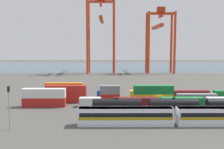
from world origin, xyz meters
TOP-DOWN VIEW (x-y plane):
  - ground_plane at (0.00, 40.00)m, footprint 420.00×420.00m
  - harbour_water at (0.00, 146.65)m, footprint 400.00×110.00m
  - passenger_train at (10.14, -23.77)m, footprint 63.50×3.14m
  - freight_tank_row at (8.58, -14.10)m, footprint 55.29×2.88m
  - signal_mast at (-35.40, -26.55)m, footprint 0.36×0.60m
  - shipping_container_0 at (-33.43, -5.28)m, footprint 12.10×2.44m
  - shipping_container_1 at (-33.43, -5.28)m, footprint 12.10×2.44m
  - shipping_container_2 at (-20.37, -5.28)m, footprint 6.04×2.44m
  - shipping_container_3 at (-7.31, -5.28)m, footprint 12.10×2.44m
  - shipping_container_4 at (5.75, -5.28)m, footprint 12.10×2.44m
  - shipping_container_6 at (-28.06, 0.74)m, footprint 12.10×2.44m
  - shipping_container_7 at (-28.06, 0.74)m, footprint 12.10×2.44m
  - shipping_container_8 at (-14.77, 0.74)m, footprint 6.04×2.44m
  - shipping_container_9 at (-14.77, 0.74)m, footprint 6.04×2.44m
  - shipping_container_10 at (-1.48, 0.74)m, footprint 12.10×2.44m
  - shipping_container_11 at (-1.48, 0.74)m, footprint 12.10×2.44m
  - shipping_container_12 at (11.81, 0.74)m, footprint 12.10×2.44m
  - shipping_container_14 at (-29.78, 6.75)m, footprint 12.10×2.44m
  - shipping_container_15 at (-29.78, 6.75)m, footprint 12.10×2.44m
  - shipping_container_16 at (-15.96, 6.75)m, footprint 6.04×2.44m
  - shipping_container_17 at (-2.14, 6.75)m, footprint 12.10×2.44m
  - shipping_container_18 at (11.68, 6.75)m, footprint 12.10×2.44m
  - gantry_crane_west at (-20.59, 95.56)m, footprint 17.85×39.33m
  - gantry_crane_central at (16.96, 95.59)m, footprint 17.75×36.51m

SIDE VIEW (x-z plane):
  - ground_plane at x=0.00m, z-range 0.00..0.00m
  - harbour_water at x=0.00m, z-range 0.00..0.01m
  - shipping_container_0 at x=-33.43m, z-range 0.00..2.60m
  - shipping_container_2 at x=-20.37m, z-range 0.00..2.60m
  - shipping_container_3 at x=-7.31m, z-range 0.00..2.60m
  - shipping_container_4 at x=5.75m, z-range 0.00..2.60m
  - shipping_container_6 at x=-28.06m, z-range 0.00..2.60m
  - shipping_container_8 at x=-14.77m, z-range 0.00..2.60m
  - shipping_container_10 at x=-1.48m, z-range 0.00..2.60m
  - shipping_container_12 at x=11.81m, z-range 0.00..2.60m
  - shipping_container_14 at x=-29.78m, z-range 0.00..2.60m
  - shipping_container_16 at x=-15.96m, z-range 0.00..2.60m
  - shipping_container_17 at x=-2.14m, z-range 0.00..2.60m
  - shipping_container_18 at x=11.68m, z-range 0.00..2.60m
  - freight_tank_row at x=8.58m, z-range -0.12..4.21m
  - passenger_train at x=10.14m, z-range 0.19..4.09m
  - shipping_container_1 at x=-33.43m, z-range 2.60..5.20m
  - shipping_container_7 at x=-28.06m, z-range 2.60..5.20m
  - shipping_container_9 at x=-14.77m, z-range 2.60..5.20m
  - shipping_container_11 at x=-1.48m, z-range 2.60..5.20m
  - shipping_container_15 at x=-29.78m, z-range 2.60..5.20m
  - signal_mast at x=-35.40m, z-range 1.23..10.22m
  - gantry_crane_central at x=16.96m, z-range 4.74..46.04m
  - gantry_crane_west at x=-20.59m, z-range 5.12..53.71m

